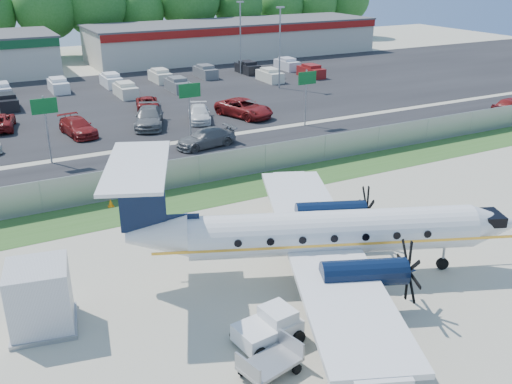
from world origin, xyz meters
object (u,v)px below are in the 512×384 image
pushback_tug (270,327)px  baggage_cart_far (270,362)px  aircraft (324,232)px  service_container (41,300)px

pushback_tug → baggage_cart_far: pushback_tug is taller
aircraft → service_container: 12.44m
baggage_cart_far → aircraft: bearing=41.5°
pushback_tug → baggage_cart_far: 1.95m
baggage_cart_far → service_container: 9.57m
aircraft → service_container: bearing=171.4°
aircraft → baggage_cart_far: (-5.56, -4.93, -1.74)m
aircraft → pushback_tug: 5.86m
pushback_tug → service_container: bearing=146.4°
pushback_tug → service_container: 9.21m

